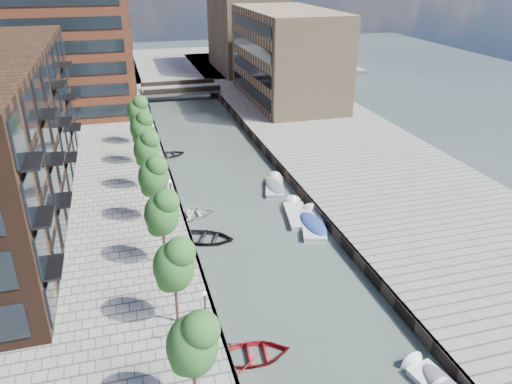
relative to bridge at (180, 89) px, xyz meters
name	(u,v)px	position (x,y,z in m)	size (l,w,h in m)	color
water	(218,161)	(0.00, -32.00, -1.39)	(300.00, 300.00, 0.00)	#38473F
quay_right	(342,145)	(16.00, -32.00, -0.89)	(20.00, 140.00, 1.00)	gray
quay_wall_left	(166,162)	(-6.10, -32.00, -0.89)	(0.25, 140.00, 1.00)	#332823
quay_wall_right	(267,153)	(6.10, -32.00, -0.89)	(0.25, 140.00, 1.00)	#332823
far_closure	(163,65)	(0.00, 28.00, -0.89)	(80.00, 40.00, 1.00)	gray
apartment_block	(8,138)	(-20.00, -42.00, 6.61)	(8.00, 38.00, 14.00)	black
tower	(60,5)	(-17.00, -7.00, 14.61)	(18.00, 18.00, 30.00)	brown
tan_block_near	(287,56)	(16.00, -10.00, 6.61)	(12.00, 25.00, 14.00)	#937A5A
tan_block_far	(246,29)	(16.00, 16.00, 7.61)	(12.00, 20.00, 16.00)	#937A5A
bridge	(180,89)	(0.00, 0.00, 0.00)	(13.00, 6.00, 1.30)	gray
tree_0	(192,342)	(-8.50, -68.00, 3.92)	(2.50, 2.50, 5.95)	#382619
tree_1	(174,263)	(-8.50, -61.00, 3.92)	(2.50, 2.50, 5.95)	#382619
tree_2	(161,212)	(-8.50, -54.00, 3.92)	(2.50, 2.50, 5.95)	#382619
tree_3	(153,175)	(-8.50, -47.00, 3.92)	(2.50, 2.50, 5.95)	#382619
tree_4	(146,148)	(-8.50, -40.00, 3.92)	(2.50, 2.50, 5.95)	#382619
tree_5	(141,127)	(-8.50, -33.00, 3.92)	(2.50, 2.50, 5.95)	#382619
tree_6	(137,110)	(-8.50, -26.00, 3.92)	(2.50, 2.50, 5.95)	#382619
lamp_0	(206,315)	(-7.20, -64.00, 2.12)	(0.24, 0.24, 4.12)	black
lamp_1	(171,197)	(-7.20, -48.00, 2.12)	(0.24, 0.24, 4.12)	black
lamp_2	(154,139)	(-7.20, -32.00, 2.12)	(0.24, 0.24, 4.12)	black
sloop_1	(206,241)	(-4.74, -49.94, -1.39)	(3.50, 4.90, 1.02)	black
sloop_2	(253,358)	(-4.50, -64.33, -1.39)	(3.30, 4.62, 0.96)	maroon
sloop_3	(191,217)	(-5.29, -45.27, -1.39)	(3.30, 4.62, 0.96)	silver
sloop_4	(169,156)	(-5.40, -28.68, -1.39)	(2.88, 4.03, 0.83)	black
motorboat_2	(296,214)	(4.27, -47.45, -1.28)	(2.74, 5.66, 1.81)	silver
motorboat_3	(313,224)	(4.98, -49.91, -1.16)	(3.51, 5.97, 1.88)	silver
motorboat_4	(274,186)	(4.19, -41.07, -1.18)	(3.17, 5.38, 1.70)	beige
car	(260,98)	(11.42, -10.33, 0.26)	(1.52, 3.79, 1.29)	#9A9D9F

